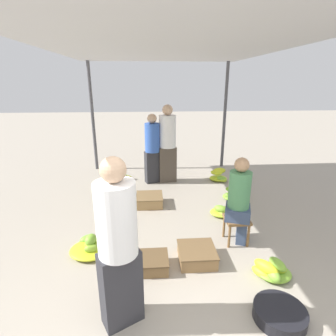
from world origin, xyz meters
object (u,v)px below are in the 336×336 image
at_px(banana_pile_right_1, 234,195).
at_px(shopper_walking_far, 153,148).
at_px(banana_pile_left_1, 121,177).
at_px(crate_near, 150,200).
at_px(shopper_walking_mid, 168,143).
at_px(crate_far, 153,263).
at_px(banana_pile_right_3, 272,270).
at_px(basin_black, 280,314).
at_px(vendor_seated, 240,200).
at_px(banana_pile_left_0, 91,247).
at_px(vendor_foreground, 118,244).
at_px(banana_pile_left_2, 121,193).
at_px(crate_mid, 197,255).
at_px(banana_pile_right_0, 219,175).
at_px(banana_pile_right_2, 222,212).
at_px(stool, 237,223).

height_order(banana_pile_right_1, shopper_walking_far, shopper_walking_far).
bearing_deg(banana_pile_left_1, crate_near, -63.51).
distance_m(shopper_walking_mid, shopper_walking_far, 0.36).
bearing_deg(crate_far, banana_pile_right_3, -10.23).
bearing_deg(basin_black, banana_pile_right_1, 81.42).
height_order(vendor_seated, banana_pile_right_1, vendor_seated).
distance_m(banana_pile_right_3, crate_near, 2.53).
bearing_deg(banana_pile_left_0, vendor_foreground, -64.81).
height_order(banana_pile_left_0, shopper_walking_mid, shopper_walking_mid).
xyz_separation_m(banana_pile_left_0, shopper_walking_mid, (1.24, 2.65, 0.85)).
xyz_separation_m(banana_pile_left_2, crate_mid, (1.20, -2.12, 0.02)).
relative_size(banana_pile_right_1, crate_near, 0.92).
distance_m(banana_pile_left_0, banana_pile_left_2, 1.83).
distance_m(banana_pile_left_2, banana_pile_right_1, 2.30).
distance_m(banana_pile_left_0, banana_pile_left_1, 2.77).
distance_m(vendor_seated, banana_pile_right_0, 2.56).
distance_m(banana_pile_left_2, banana_pile_right_0, 2.37).
relative_size(crate_mid, shopper_walking_mid, 0.27).
xyz_separation_m(banana_pile_left_1, banana_pile_left_2, (0.08, -0.94, 0.00)).
bearing_deg(banana_pile_left_1, banana_pile_right_1, -27.07).
bearing_deg(crate_near, crate_mid, -70.37).
xyz_separation_m(crate_near, shopper_walking_mid, (0.43, 1.24, 0.82)).
relative_size(vendor_seated, banana_pile_left_2, 2.10).
height_order(vendor_seated, banana_pile_right_3, vendor_seated).
distance_m(basin_black, banana_pile_left_1, 4.45).
distance_m(banana_pile_left_2, banana_pile_right_3, 3.22).
xyz_separation_m(banana_pile_right_3, shopper_walking_far, (-1.36, 3.28, 0.73)).
bearing_deg(shopper_walking_mid, crate_far, -97.42).
height_order(banana_pile_right_2, crate_near, banana_pile_right_2).
height_order(banana_pile_right_0, crate_near, banana_pile_right_0).
relative_size(basin_black, shopper_walking_far, 0.32).
xyz_separation_m(banana_pile_left_2, crate_far, (0.63, -2.23, 0.01)).
height_order(crate_near, shopper_walking_far, shopper_walking_far).
relative_size(banana_pile_left_2, shopper_walking_mid, 0.35).
relative_size(banana_pile_right_1, shopper_walking_far, 0.29).
xyz_separation_m(stool, banana_pile_right_2, (0.02, 0.79, -0.24)).
height_order(vendor_foreground, crate_far, vendor_foreground).
xyz_separation_m(vendor_foreground, shopper_walking_far, (0.36, 3.76, -0.05)).
height_order(banana_pile_left_2, banana_pile_right_1, banana_pile_left_2).
distance_m(stool, banana_pile_right_0, 2.52).
relative_size(basin_black, crate_near, 1.03).
bearing_deg(banana_pile_right_3, vendor_foreground, -164.57).
xyz_separation_m(stool, banana_pile_left_0, (-2.06, -0.10, -0.23)).
height_order(banana_pile_right_2, shopper_walking_mid, shopper_walking_mid).
xyz_separation_m(stool, banana_pile_left_1, (-1.92, 2.66, -0.24)).
distance_m(banana_pile_right_2, crate_far, 1.79).
bearing_deg(banana_pile_left_0, crate_near, 60.19).
distance_m(vendor_foreground, vendor_seated, 1.99).
height_order(basin_black, crate_mid, crate_mid).
height_order(basin_black, shopper_walking_far, shopper_walking_far).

